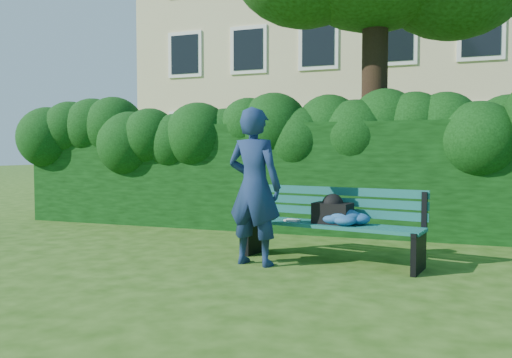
% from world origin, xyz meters
% --- Properties ---
extents(ground, '(80.00, 80.00, 0.00)m').
position_xyz_m(ground, '(0.00, 0.00, 0.00)').
color(ground, '#24480F').
rests_on(ground, ground).
extents(apartment_building, '(16.00, 8.08, 12.00)m').
position_xyz_m(apartment_building, '(-0.00, 13.99, 6.00)').
color(apartment_building, '#CBBA88').
rests_on(apartment_building, ground).
extents(hedge, '(10.00, 1.00, 1.80)m').
position_xyz_m(hedge, '(0.00, 2.20, 0.90)').
color(hedge, black).
rests_on(hedge, ground).
extents(park_bench, '(2.24, 0.97, 0.89)m').
position_xyz_m(park_bench, '(1.25, -0.06, 0.51)').
color(park_bench, '#0F4B46').
rests_on(park_bench, ground).
extents(man_reading, '(0.73, 0.54, 1.84)m').
position_xyz_m(man_reading, '(0.38, -0.53, 0.92)').
color(man_reading, navy).
rests_on(man_reading, ground).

